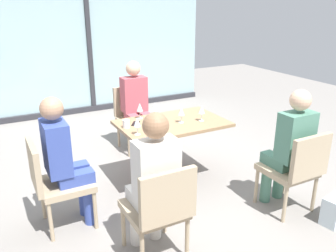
% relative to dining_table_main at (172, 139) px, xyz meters
% --- Properties ---
extents(ground_plane, '(12.00, 12.00, 0.00)m').
position_rel_dining_table_main_xyz_m(ground_plane, '(0.00, 0.00, -0.52)').
color(ground_plane, gray).
extents(window_wall_backdrop, '(4.59, 0.10, 2.70)m').
position_rel_dining_table_main_xyz_m(window_wall_backdrop, '(0.00, 3.20, 0.69)').
color(window_wall_backdrop, '#98B7BC').
rests_on(window_wall_backdrop, ground_plane).
extents(dining_table_main, '(1.20, 0.76, 0.73)m').
position_rel_dining_table_main_xyz_m(dining_table_main, '(0.00, 0.00, 0.00)').
color(dining_table_main, '#997551').
rests_on(dining_table_main, ground_plane).
extents(chair_front_right, '(0.46, 0.50, 0.87)m').
position_rel_dining_table_main_xyz_m(chair_front_right, '(0.74, -1.15, -0.03)').
color(chair_front_right, tan).
rests_on(chair_front_right, ground_plane).
extents(chair_near_window, '(0.46, 0.51, 0.87)m').
position_rel_dining_table_main_xyz_m(chair_near_window, '(0.00, 1.15, -0.03)').
color(chair_near_window, tan).
rests_on(chair_near_window, ground_plane).
extents(chair_front_left, '(0.46, 0.50, 0.87)m').
position_rel_dining_table_main_xyz_m(chair_front_left, '(-0.74, -1.15, -0.03)').
color(chair_front_left, tan).
rests_on(chair_front_left, ground_plane).
extents(chair_side_end, '(0.50, 0.46, 0.87)m').
position_rel_dining_table_main_xyz_m(chair_side_end, '(-1.38, -0.30, -0.03)').
color(chair_side_end, tan).
rests_on(chair_side_end, ground_plane).
extents(person_front_right, '(0.34, 0.39, 1.26)m').
position_rel_dining_table_main_xyz_m(person_front_right, '(0.74, -1.04, 0.18)').
color(person_front_right, '#4C7F6B').
rests_on(person_front_right, ground_plane).
extents(person_near_window, '(0.34, 0.39, 1.26)m').
position_rel_dining_table_main_xyz_m(person_near_window, '(-0.00, 1.04, 0.18)').
color(person_near_window, '#B24C56').
rests_on(person_near_window, ground_plane).
extents(person_front_left, '(0.34, 0.39, 1.26)m').
position_rel_dining_table_main_xyz_m(person_front_left, '(-0.74, -1.04, 0.18)').
color(person_front_left, silver).
rests_on(person_front_left, ground_plane).
extents(person_side_end, '(0.39, 0.34, 1.26)m').
position_rel_dining_table_main_xyz_m(person_side_end, '(-1.27, -0.30, 0.18)').
color(person_side_end, '#384C9E').
rests_on(person_side_end, ground_plane).
extents(wine_glass_0, '(0.07, 0.07, 0.18)m').
position_rel_dining_table_main_xyz_m(wine_glass_0, '(0.31, -0.12, 0.34)').
color(wine_glass_0, silver).
rests_on(wine_glass_0, dining_table_main).
extents(wine_glass_1, '(0.07, 0.07, 0.18)m').
position_rel_dining_table_main_xyz_m(wine_glass_1, '(-0.50, -0.18, 0.34)').
color(wine_glass_1, silver).
rests_on(wine_glass_1, dining_table_main).
extents(wine_glass_2, '(0.07, 0.07, 0.18)m').
position_rel_dining_table_main_xyz_m(wine_glass_2, '(0.08, -0.07, 0.34)').
color(wine_glass_2, silver).
rests_on(wine_glass_2, dining_table_main).
extents(wine_glass_3, '(0.07, 0.07, 0.18)m').
position_rel_dining_table_main_xyz_m(wine_glass_3, '(-0.27, 0.29, 0.34)').
color(wine_glass_3, silver).
rests_on(wine_glass_3, dining_table_main).
extents(wine_glass_4, '(0.07, 0.07, 0.18)m').
position_rel_dining_table_main_xyz_m(wine_glass_4, '(-0.11, 0.23, 0.34)').
color(wine_glass_4, silver).
rests_on(wine_glass_4, dining_table_main).
extents(coffee_cup, '(0.08, 0.08, 0.09)m').
position_rel_dining_table_main_xyz_m(coffee_cup, '(-0.53, 0.06, 0.25)').
color(coffee_cup, white).
rests_on(coffee_cup, dining_table_main).
extents(cell_phone_on_table, '(0.14, 0.16, 0.01)m').
position_rel_dining_table_main_xyz_m(cell_phone_on_table, '(-0.39, 0.13, 0.21)').
color(cell_phone_on_table, black).
rests_on(cell_phone_on_table, dining_table_main).
extents(handbag_0, '(0.32, 0.21, 0.28)m').
position_rel_dining_table_main_xyz_m(handbag_0, '(0.98, -1.49, -0.38)').
color(handbag_0, silver).
rests_on(handbag_0, ground_plane).
extents(handbag_1, '(0.33, 0.24, 0.28)m').
position_rel_dining_table_main_xyz_m(handbag_1, '(0.05, 0.56, -0.38)').
color(handbag_1, beige).
rests_on(handbag_1, ground_plane).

